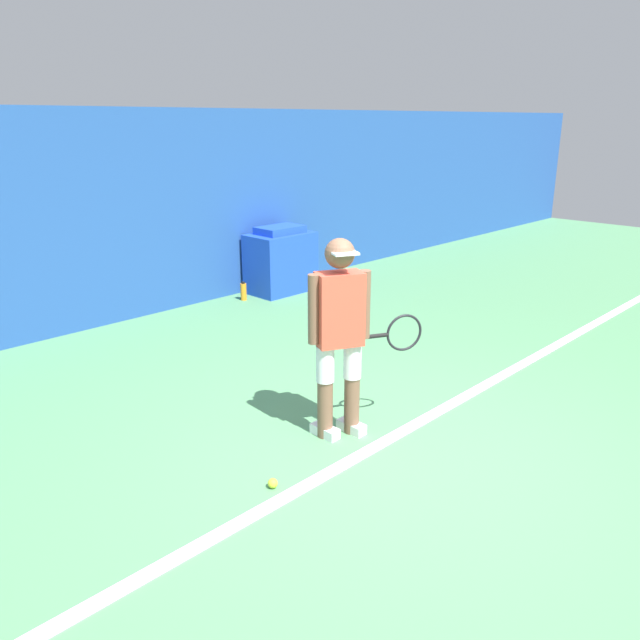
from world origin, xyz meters
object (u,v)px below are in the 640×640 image
tennis_player (341,331)px  water_bottle (244,292)px  tennis_ball (273,483)px  covered_chair (281,261)px

tennis_player → water_bottle: (1.88, 3.51, -0.74)m
tennis_ball → water_bottle: size_ratio=0.27×
tennis_ball → water_bottle: water_bottle is taller
tennis_player → covered_chair: size_ratio=1.66×
tennis_player → tennis_ball: 1.21m
covered_chair → water_bottle: size_ratio=3.67×
covered_chair → tennis_ball: bearing=-132.9°
covered_chair → tennis_player: bearing=-126.1°
tennis_ball → tennis_player: bearing=12.5°
tennis_player → covered_chair: bearing=80.8°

